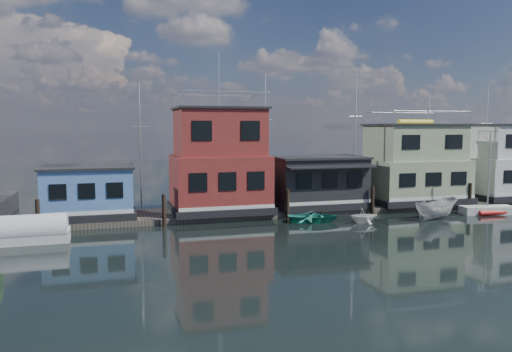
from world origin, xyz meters
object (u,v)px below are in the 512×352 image
object	(u,v)px
tarp_runabout	(30,232)
dinghy_teal	(314,217)
houseboat_dark	(317,181)
dinghy_white	(363,215)
houseboat_white	(509,163)
houseboat_blue	(88,192)
houseboat_green	(414,165)
red_kayak	(495,213)
motorboat	(436,209)
houseboat_red	(219,163)
day_sailer	(487,209)

from	to	relation	value
tarp_runabout	dinghy_teal	bearing A→B (deg)	2.86
houseboat_dark	dinghy_white	xyz separation A→B (m)	(1.19, -5.62, -1.86)
houseboat_white	tarp_runabout	world-z (taller)	houseboat_white
houseboat_blue	tarp_runabout	bearing A→B (deg)	-119.15
houseboat_green	red_kayak	size ratio (longest dim) A/B	3.10
motorboat	dinghy_teal	bearing A→B (deg)	67.10
houseboat_white	dinghy_white	bearing A→B (deg)	-162.44
houseboat_blue	red_kayak	world-z (taller)	houseboat_blue
tarp_runabout	houseboat_dark	bearing A→B (deg)	14.06
houseboat_red	houseboat_white	xyz separation A→B (m)	(27.00, 0.00, -0.57)
houseboat_red	houseboat_dark	bearing A→B (deg)	-0.14
houseboat_red	houseboat_white	world-z (taller)	houseboat_red
houseboat_red	red_kayak	size ratio (longest dim) A/B	4.38
houseboat_blue	red_kayak	size ratio (longest dim) A/B	2.36
houseboat_red	day_sailer	distance (m)	21.25
houseboat_red	dinghy_teal	distance (m)	8.23
houseboat_blue	dinghy_teal	size ratio (longest dim) A/B	1.75
motorboat	houseboat_green	bearing A→B (deg)	-31.98
dinghy_white	dinghy_teal	distance (m)	3.52
dinghy_teal	red_kayak	size ratio (longest dim) A/B	1.35
day_sailer	dinghy_white	bearing A→B (deg)	-167.15
houseboat_white	red_kayak	world-z (taller)	houseboat_white
houseboat_green	red_kayak	bearing A→B (deg)	-58.71
houseboat_dark	dinghy_teal	world-z (taller)	houseboat_dark
tarp_runabout	motorboat	xyz separation A→B (m)	(27.68, -0.24, 0.12)
tarp_runabout	red_kayak	bearing A→B (deg)	-1.25
dinghy_white	motorboat	size ratio (longest dim) A/B	0.52
houseboat_red	dinghy_white	size ratio (longest dim) A/B	5.62
houseboat_white	houseboat_green	bearing A→B (deg)	180.00
houseboat_blue	dinghy_white	xyz separation A→B (m)	(18.69, -5.64, -1.65)
day_sailer	dinghy_white	size ratio (longest dim) A/B	3.03
houseboat_red	motorboat	world-z (taller)	houseboat_red
tarp_runabout	dinghy_teal	size ratio (longest dim) A/B	1.21
red_kayak	dinghy_white	bearing A→B (deg)	-177.22
houseboat_blue	day_sailer	world-z (taller)	day_sailer
houseboat_dark	red_kayak	bearing A→B (deg)	-24.51
houseboat_white	day_sailer	size ratio (longest dim) A/B	1.31
houseboat_blue	houseboat_green	world-z (taller)	houseboat_green
day_sailer	red_kayak	world-z (taller)	day_sailer
dinghy_teal	motorboat	size ratio (longest dim) A/B	0.90
day_sailer	dinghy_white	world-z (taller)	day_sailer
houseboat_red	dinghy_teal	xyz separation A→B (m)	(5.94, -4.31, -3.72)
dinghy_white	motorboat	bearing A→B (deg)	-87.81
houseboat_green	red_kayak	world-z (taller)	houseboat_green
houseboat_red	houseboat_dark	size ratio (longest dim) A/B	1.60
motorboat	houseboat_red	bearing A→B (deg)	55.32
houseboat_blue	day_sailer	distance (m)	30.28
motorboat	red_kayak	distance (m)	5.43
day_sailer	motorboat	xyz separation A→B (m)	(-5.23, -0.74, 0.39)
houseboat_dark	houseboat_red	bearing A→B (deg)	179.86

